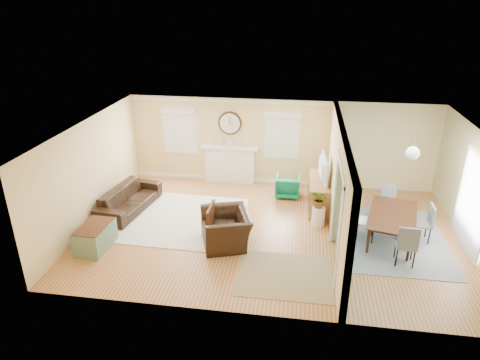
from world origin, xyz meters
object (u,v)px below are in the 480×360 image
credenza (319,194)px  dining_table (393,227)px  sofa (129,199)px  eames_chair (226,228)px  green_chair (288,186)px

credenza → dining_table: (1.68, -1.43, -0.07)m
sofa → eames_chair: eames_chair is taller
green_chair → sofa: bearing=20.6°
sofa → green_chair: bearing=-61.6°
green_chair → dining_table: size_ratio=0.37×
sofa → credenza: bearing=-71.1°
eames_chair → sofa: bearing=-133.1°
dining_table → credenza: bearing=62.9°
sofa → green_chair: (4.15, 1.50, -0.01)m
green_chair → credenza: credenza is taller
eames_chair → green_chair: eames_chair is taller
eames_chair → credenza: size_ratio=0.75×
eames_chair → dining_table: size_ratio=0.65×
green_chair → dining_table: 3.25m
credenza → dining_table: 2.21m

